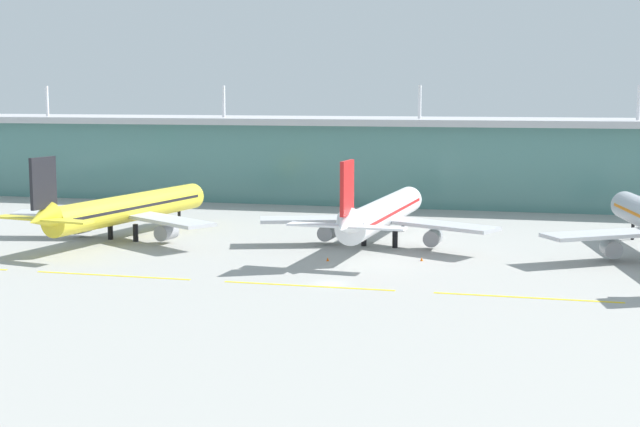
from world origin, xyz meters
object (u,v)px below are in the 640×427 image
object	(u,v)px
airliner_center	(381,214)
safety_cone_nose_front	(422,259)
airliner_near_middle	(126,209)
safety_cone_left_wingtip	(328,259)

from	to	relation	value
airliner_center	safety_cone_nose_front	bearing A→B (deg)	-55.24
airliner_near_middle	airliner_center	size ratio (longest dim) A/B	1.00
safety_cone_nose_front	airliner_near_middle	bearing A→B (deg)	171.50
airliner_near_middle	safety_cone_left_wingtip	xyz separation A→B (m)	(46.47, -13.61, -6.09)
safety_cone_nose_front	airliner_center	bearing A→B (deg)	124.76
airliner_center	safety_cone_nose_front	distance (m)	18.73
airliner_near_middle	safety_cone_nose_front	bearing A→B (deg)	-8.50
safety_cone_left_wingtip	airliner_near_middle	bearing A→B (deg)	163.67
airliner_near_middle	safety_cone_nose_front	size ratio (longest dim) A/B	84.08
airliner_near_middle	airliner_center	distance (m)	53.30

